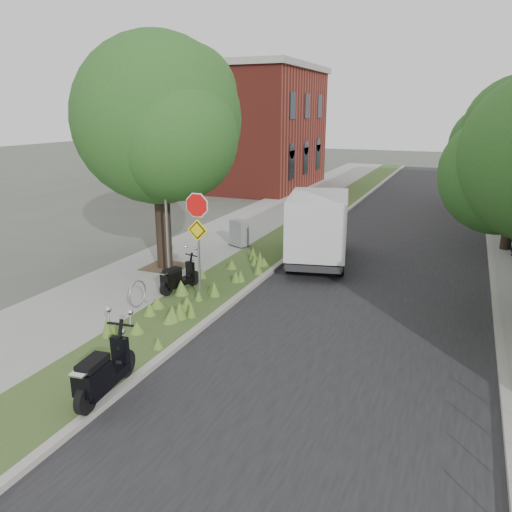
{
  "coord_description": "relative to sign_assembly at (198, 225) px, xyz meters",
  "views": [
    {
      "loc": [
        5.34,
        -11.21,
        5.39
      ],
      "look_at": [
        -0.06,
        1.58,
        1.3
      ],
      "focal_mm": 35.0,
      "sensor_mm": 36.0,
      "label": 1
    }
  ],
  "objects": [
    {
      "name": "sign_assembly",
      "position": [
        0.0,
        0.0,
        0.0
      ],
      "size": [
        0.94,
        0.08,
        3.22
      ],
      "color": "#A5A8AD",
      "rests_on": "ground"
    },
    {
      "name": "kerb_near",
      "position": [
        0.9,
        9.42,
        -2.26
      ],
      "size": [
        0.2,
        60.0,
        0.13
      ],
      "primitive_type": "cube",
      "color": "#9E9991",
      "rests_on": "ground"
    },
    {
      "name": "utility_cabinet",
      "position": [
        -1.4,
        5.76,
        -1.71
      ],
      "size": [
        0.93,
        0.8,
        1.05
      ],
      "color": "#262628",
      "rests_on": "ground"
    },
    {
      "name": "box_truck",
      "position": [
        2.02,
        5.14,
        -0.9
      ],
      "size": [
        2.88,
        5.13,
        2.19
      ],
      "color": "#262628",
      "rests_on": "ground"
    },
    {
      "name": "brick_building",
      "position": [
        -8.1,
        21.42,
        1.88
      ],
      "size": [
        9.4,
        10.4,
        8.3
      ],
      "color": "maroon",
      "rests_on": "ground"
    },
    {
      "name": "bike_hoop",
      "position": [
        -1.3,
        -1.18,
        -1.83
      ],
      "size": [
        0.06,
        0.78,
        0.77
      ],
      "color": "#A5A8AD",
      "rests_on": "ground"
    },
    {
      "name": "far_tree_c",
      "position": [
        8.34,
        17.46,
        1.63
      ],
      "size": [
        4.37,
        3.89,
        5.93
      ],
      "color": "black",
      "rests_on": "ground"
    },
    {
      "name": "kerb_far",
      "position": [
        7.9,
        9.42,
        -2.26
      ],
      "size": [
        0.2,
        60.0,
        0.13
      ],
      "primitive_type": "cube",
      "color": "#9E9991",
      "rests_on": "ground"
    },
    {
      "name": "scooter_far",
      "position": [
        0.82,
        -5.29,
        -1.76
      ],
      "size": [
        0.54,
        1.93,
        0.92
      ],
      "color": "black",
      "rests_on": "ground"
    },
    {
      "name": "street_tree_main",
      "position": [
        -2.68,
        2.28,
        2.48
      ],
      "size": [
        6.21,
        5.54,
        7.66
      ],
      "color": "black",
      "rests_on": "ground"
    },
    {
      "name": "sidewalk_near",
      "position": [
        -2.85,
        9.42,
        -2.27
      ],
      "size": [
        3.5,
        60.0,
        0.12
      ],
      "primitive_type": "cube",
      "color": "gray",
      "rests_on": "ground"
    },
    {
      "name": "fence_far",
      "position": [
        8.6,
        9.42,
        -1.66
      ],
      "size": [
        0.04,
        24.0,
        1.0
      ],
      "color": "black",
      "rests_on": "ground"
    },
    {
      "name": "scooter_near",
      "position": [
        -0.94,
        0.24,
        -1.83
      ],
      "size": [
        0.58,
        1.59,
        0.77
      ],
      "color": "black",
      "rests_on": "ground"
    },
    {
      "name": "ground",
      "position": [
        1.4,
        -0.58,
        -2.33
      ],
      "size": [
        120.0,
        120.0,
        0.0
      ],
      "primitive_type": "plane",
      "color": "#4C5147",
      "rests_on": "ground"
    },
    {
      "name": "bare_post",
      "position": [
        -1.8,
        1.22,
        -0.21
      ],
      "size": [
        0.08,
        0.08,
        4.0
      ],
      "color": "#A5A8AD",
      "rests_on": "ground"
    },
    {
      "name": "road",
      "position": [
        4.4,
        9.42,
        -2.32
      ],
      "size": [
        7.0,
        60.0,
        0.01
      ],
      "primitive_type": "cube",
      "color": "black",
      "rests_on": "ground"
    },
    {
      "name": "verge",
      "position": [
        -0.1,
        9.42,
        -2.27
      ],
      "size": [
        2.0,
        60.0,
        0.12
      ],
      "primitive_type": "cube",
      "color": "#364D21",
      "rests_on": "ground"
    }
  ]
}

